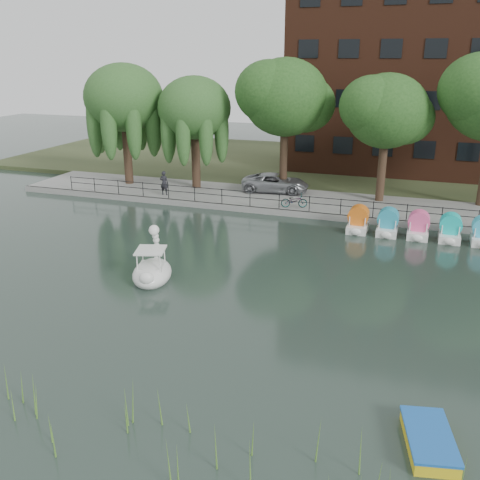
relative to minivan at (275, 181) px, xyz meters
The scene contains 17 objects.
ground_plane 17.62m from the minivan, 85.27° to the right, with size 120.00×120.00×0.00m, color #384B42.
promenade 2.31m from the minivan, 46.34° to the right, with size 40.00×6.00×0.40m, color gray.
kerb 4.80m from the minivan, 72.04° to the right, with size 40.00×0.25×0.40m, color gray.
land_strip 12.61m from the minivan, 83.38° to the left, with size 60.00×22.00×0.36m, color #47512D.
railing 4.51m from the minivan, 71.26° to the right, with size 32.00×0.05×1.00m.
apartment_building 17.13m from the minivan, 55.84° to the left, with size 20.00×10.07×18.00m.
willow_left 12.92m from the minivan, behind, with size 5.88×5.88×9.01m.
willow_mid 7.92m from the minivan, behind, with size 5.32×5.32×8.15m.
broadleaf_center 5.93m from the minivan, 47.10° to the left, with size 6.00×6.00×9.25m.
broadleaf_right 9.09m from the minivan, ahead, with size 5.40×5.40×8.32m.
minivan is the anchor object (origin of this frame).
bicycle 4.37m from the minivan, 57.95° to the right, with size 1.72×0.60×1.00m, color gray.
pedestrian 8.05m from the minivan, 154.70° to the right, with size 0.71×0.48×1.98m, color black.
swan_boat 16.65m from the minivan, 94.51° to the right, with size 2.49×3.19×2.37m.
pedal_boat_row 11.92m from the minivan, 31.13° to the right, with size 7.95×1.70×1.40m.
yellow_rowboat 26.67m from the minivan, 65.64° to the right, with size 1.65×2.53×0.43m.
reed_bank 27.24m from the minivan, 82.73° to the right, with size 24.00×2.40×1.20m.
Camera 1 is at (8.61, -19.43, 9.91)m, focal length 40.00 mm.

